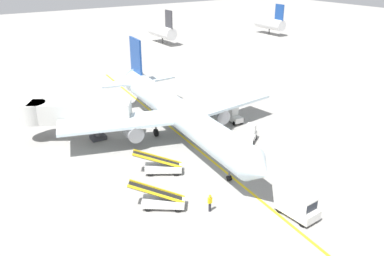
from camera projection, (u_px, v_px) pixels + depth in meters
name	position (u px, v px, depth m)	size (l,w,h in m)	color
ground_plane	(235.00, 182.00, 40.10)	(300.00, 300.00, 0.00)	gray
taxi_line_yellow	(212.00, 161.00, 44.35)	(0.30, 80.00, 0.01)	yellow
airliner	(177.00, 111.00, 48.89)	(28.49, 35.34, 10.10)	silver
jet_bridge	(69.00, 113.00, 48.19)	(12.20, 8.93, 4.85)	beige
pushback_tug	(299.00, 207.00, 34.37)	(2.14, 3.72, 2.20)	silver
baggage_tug_near_wing	(234.00, 116.00, 54.34)	(1.49, 2.49, 2.10)	silver
baggage_tug_by_cargo_door	(250.00, 134.00, 48.80)	(2.70, 2.47, 2.10)	silver
belt_loader_forward_hold	(162.00, 166.00, 41.56)	(4.93, 3.66, 2.59)	silver
belt_loader_aft_hold	(162.00, 200.00, 35.79)	(4.79, 3.94, 2.59)	silver
ground_crew_marshaller	(210.00, 202.00, 35.22)	(0.36, 0.24, 1.70)	#26262D
safety_cone_nose_left	(168.00, 120.00, 54.89)	(0.36, 0.36, 0.44)	orange
safety_cone_nose_right	(224.00, 116.00, 56.18)	(0.36, 0.36, 0.44)	orange
distant_aircraft_mid_left	(162.00, 31.00, 102.90)	(3.00, 10.10, 8.80)	silver
distant_aircraft_mid_right	(270.00, 23.00, 115.39)	(3.00, 10.10, 8.80)	silver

